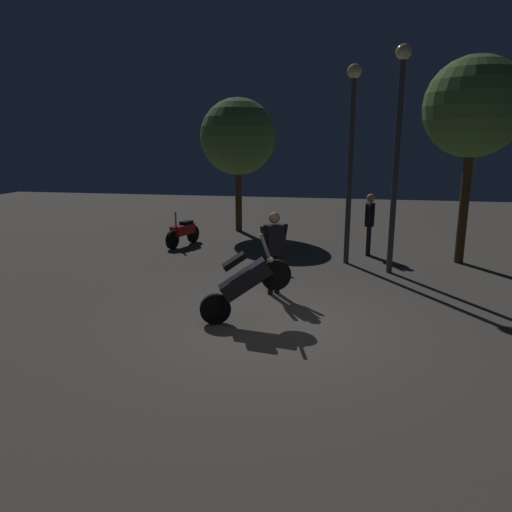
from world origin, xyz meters
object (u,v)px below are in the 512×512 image
(motorcycle_red_parked_left, at_px, (183,232))
(person_rider_beside, at_px, (274,245))
(streetlamp_near, at_px, (351,141))
(streetlamp_far, at_px, (398,134))
(motorcycle_black_foreground, at_px, (245,283))
(person_bystander_far, at_px, (370,219))
(motorcycle_white_parked_right, at_px, (272,248))

(motorcycle_red_parked_left, xyz_separation_m, person_rider_beside, (3.55, -4.31, 0.63))
(person_rider_beside, bearing_deg, motorcycle_red_parked_left, -178.29)
(streetlamp_near, bearing_deg, streetlamp_far, -35.72)
(motorcycle_black_foreground, relative_size, motorcycle_red_parked_left, 1.01)
(motorcycle_red_parked_left, xyz_separation_m, person_bystander_far, (5.67, -0.24, 0.63))
(motorcycle_white_parked_right, distance_m, streetlamp_far, 4.23)
(motorcycle_red_parked_left, bearing_deg, person_rider_beside, 56.02)
(streetlamp_near, bearing_deg, motorcycle_white_parked_right, -167.34)
(motorcycle_black_foreground, xyz_separation_m, motorcycle_white_parked_right, (-0.19, 4.33, -0.31))
(motorcycle_red_parked_left, bearing_deg, motorcycle_black_foreground, 45.12)
(person_rider_beside, height_order, streetlamp_far, streetlamp_far)
(motorcycle_red_parked_left, bearing_deg, motorcycle_white_parked_right, 77.53)
(streetlamp_near, bearing_deg, motorcycle_red_parked_left, 165.79)
(streetlamp_far, bearing_deg, person_bystander_far, 104.21)
(motorcycle_black_foreground, relative_size, streetlamp_near, 0.32)
(motorcycle_white_parked_right, height_order, person_bystander_far, person_bystander_far)
(motorcycle_white_parked_right, distance_m, streetlamp_near, 3.43)
(streetlamp_near, bearing_deg, person_rider_beside, -116.58)
(motorcycle_black_foreground, xyz_separation_m, person_bystander_far, (2.38, 5.81, 0.32))
(person_rider_beside, bearing_deg, motorcycle_white_parked_right, 151.96)
(motorcycle_black_foreground, bearing_deg, person_rider_beside, 61.17)
(person_rider_beside, xyz_separation_m, streetlamp_near, (1.51, 3.02, 2.15))
(motorcycle_red_parked_left, relative_size, streetlamp_far, 0.30)
(motorcycle_red_parked_left, distance_m, streetlamp_far, 7.10)
(person_bystander_far, bearing_deg, motorcycle_black_foreground, -104.82)
(motorcycle_white_parked_right, bearing_deg, motorcycle_black_foreground, -10.61)
(motorcycle_black_foreground, bearing_deg, person_bystander_far, 47.06)
(motorcycle_red_parked_left, height_order, motorcycle_white_parked_right, same)
(motorcycle_black_foreground, bearing_deg, streetlamp_near, 49.02)
(person_bystander_far, height_order, streetlamp_far, streetlamp_far)
(person_bystander_far, height_order, streetlamp_near, streetlamp_near)
(streetlamp_near, relative_size, streetlamp_far, 0.95)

